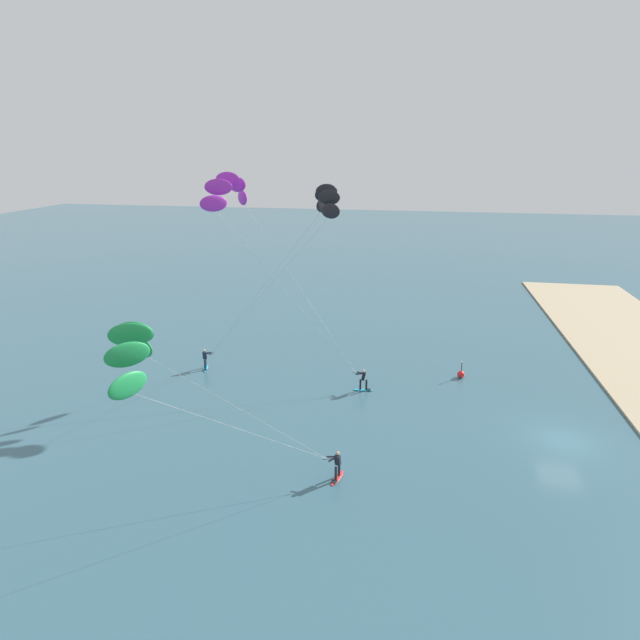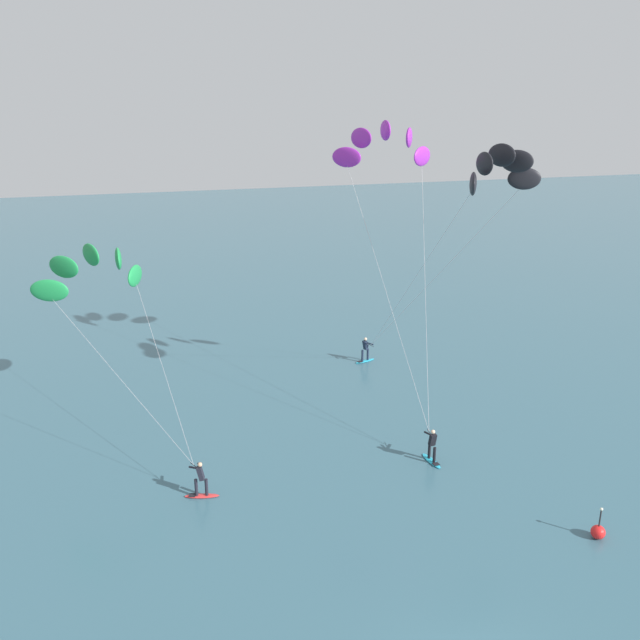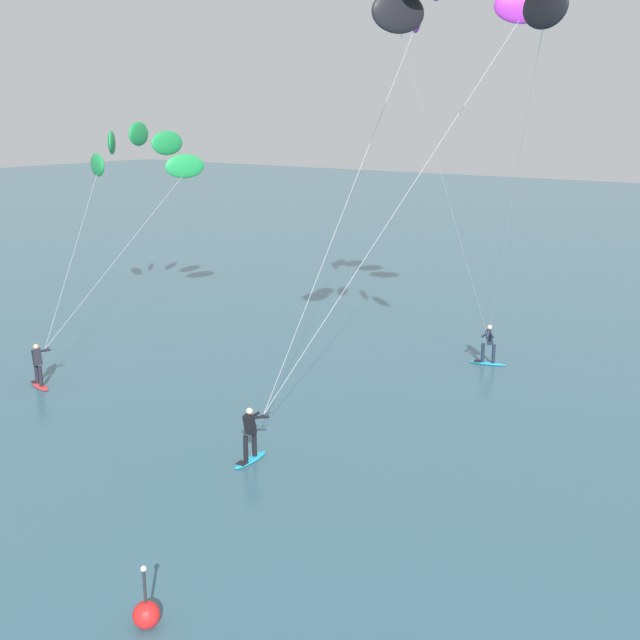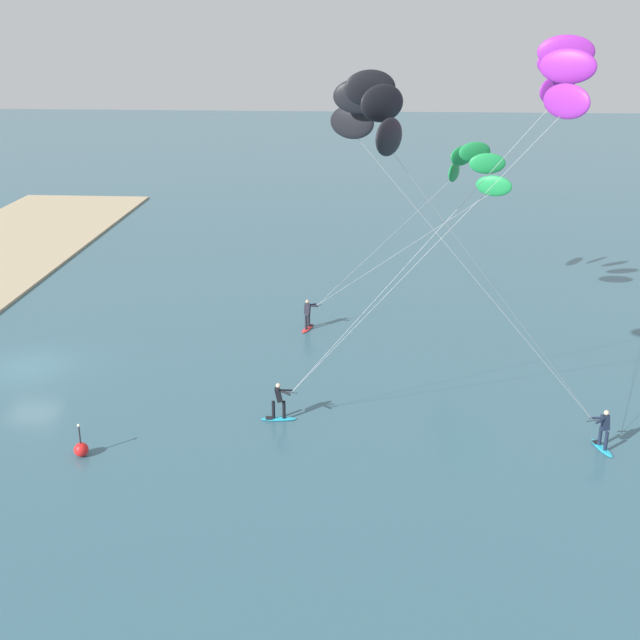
% 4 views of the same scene
% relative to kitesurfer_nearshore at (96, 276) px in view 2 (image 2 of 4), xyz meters
% --- Properties ---
extents(kitesurfer_nearshore, '(7.54, 11.05, 9.64)m').
position_rel_kitesurfer_nearshore_xyz_m(kitesurfer_nearshore, '(0.00, 0.00, 0.00)').
color(kitesurfer_nearshore, red).
rests_on(kitesurfer_nearshore, ground).
extents(kitesurfer_mid_water, '(5.86, 12.03, 15.38)m').
position_rel_kitesurfer_nearshore_xyz_m(kitesurfer_mid_water, '(15.83, 0.88, 5.52)').
color(kitesurfer_mid_water, '#23ADD1').
rests_on(kitesurfer_mid_water, ground).
extents(kitesurfer_far_out, '(6.48, 11.13, 14.42)m').
position_rel_kitesurfer_nearshore_xyz_m(kitesurfer_far_out, '(19.08, -4.83, 4.62)').
color(kitesurfer_far_out, '#23ADD1').
rests_on(kitesurfer_far_out, ground).
extents(marker_buoy, '(0.56, 0.56, 1.38)m').
position_rel_kitesurfer_nearshore_xyz_m(marker_buoy, '(18.04, -16.09, -7.77)').
color(marker_buoy, red).
rests_on(marker_buoy, ground).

